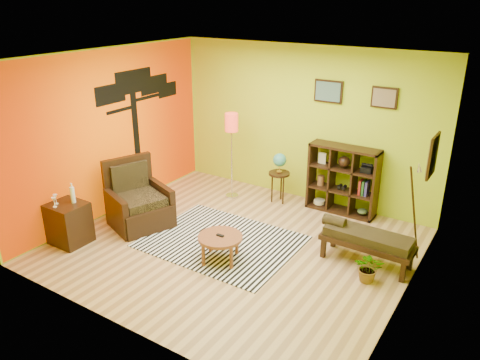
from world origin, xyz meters
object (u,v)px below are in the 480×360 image
Objects in this scene: bench at (365,238)px; globe_table at (280,166)px; armchair at (138,205)px; floor_lamp at (232,130)px; coffee_table at (220,239)px; cube_shelf at (343,180)px; side_cabinet at (69,223)px; potted_plant at (369,270)px.

globe_table is at bearing 149.39° from bench.
floor_lamp reaches higher than armchair.
floor_lamp reaches higher than coffee_table.
cube_shelf reaches higher than bench.
side_cabinet reaches higher than potted_plant.
coffee_table is 0.66× the size of side_cabinet.
globe_table is 2.22× the size of potted_plant.
side_cabinet is 2.27× the size of potted_plant.
floor_lamp is at bearing -163.12° from globe_table.
floor_lamp reaches higher than globe_table.
bench is (2.02, -1.19, -0.33)m from globe_table.
coffee_table is 2.07m from potted_plant.
globe_table reaches higher than potted_plant.
coffee_table is 1.83m from armchair.
floor_lamp is 1.34× the size of cube_shelf.
floor_lamp is at bearing 162.04° from bench.
floor_lamp is 1.08m from globe_table.
coffee_table is 2.30m from globe_table.
armchair is at bearing 172.89° from coffee_table.
bench is (1.75, 1.06, 0.05)m from coffee_table.
cube_shelf is (1.13, 0.23, -0.11)m from globe_table.
potted_plant is at bearing 6.09° from armchair.
bench is (2.88, -0.93, -0.92)m from floor_lamp.
coffee_table is at bearing -83.20° from globe_table.
coffee_table is at bearing -60.48° from floor_lamp.
armchair is at bearing -139.93° from cube_shelf.
floor_lamp reaches higher than cube_shelf.
bench is at bearing 25.09° from side_cabinet.
globe_table is (1.55, 2.03, 0.38)m from armchair.
floor_lamp is at bearing 68.15° from side_cabinet.
coffee_table is 0.40× the size of floor_lamp.
side_cabinet is 0.73× the size of bench.
potted_plant is at bearing 17.77° from coffee_table.
coffee_table is 0.56× the size of armchair.
floor_lamp reaches higher than bench.
globe_table reaches higher than bench.
potted_plant is at bearing -35.99° from globe_table.
cube_shelf is (1.99, 0.49, -0.70)m from floor_lamp.
globe_table is 1.16m from cube_shelf.
globe_table is 0.78× the size of cube_shelf.
globe_table is at bearing 96.80° from coffee_table.
side_cabinet is at bearing -160.15° from coffee_table.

